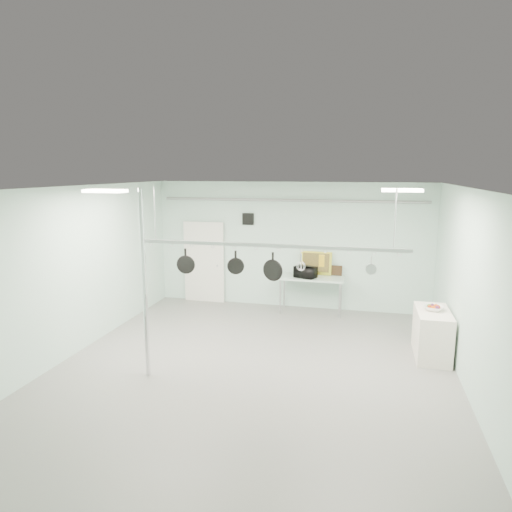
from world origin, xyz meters
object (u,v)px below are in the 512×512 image
(skillet_left, at_px, (186,261))
(chrome_pole, at_px, (144,285))
(skillet_right, at_px, (273,267))
(pot_rack, at_px, (267,244))
(coffee_canister, at_px, (314,274))
(fruit_bowl, at_px, (434,308))
(microwave, at_px, (306,272))
(skillet_mid, at_px, (236,262))
(side_cabinet, at_px, (432,334))
(prep_table, at_px, (311,280))

(skillet_left, bearing_deg, chrome_pole, -119.83)
(chrome_pole, height_order, skillet_right, chrome_pole)
(pot_rack, bearing_deg, coffee_canister, 81.61)
(pot_rack, relative_size, fruit_bowl, 13.34)
(microwave, relative_size, skillet_mid, 1.23)
(skillet_mid, bearing_deg, microwave, 61.59)
(side_cabinet, height_order, coffee_canister, coffee_canister)
(coffee_canister, bearing_deg, side_cabinet, -40.42)
(skillet_mid, bearing_deg, skillet_right, -13.47)
(coffee_canister, distance_m, skillet_right, 3.34)
(prep_table, relative_size, skillet_left, 3.41)
(side_cabinet, bearing_deg, fruit_bowl, 95.05)
(prep_table, bearing_deg, skillet_right, -95.24)
(side_cabinet, xyz_separation_m, skillet_left, (-4.48, -1.10, 1.40))
(chrome_pole, xyz_separation_m, skillet_left, (0.37, 0.90, 0.25))
(side_cabinet, xyz_separation_m, skillet_mid, (-3.53, -1.10, 1.43))
(microwave, bearing_deg, skillet_right, 108.54)
(pot_rack, bearing_deg, skillet_left, 180.00)
(coffee_canister, height_order, fruit_bowl, coffee_canister)
(prep_table, xyz_separation_m, side_cabinet, (2.55, -2.20, -0.38))
(skillet_left, distance_m, skillet_mid, 0.95)
(pot_rack, bearing_deg, skillet_right, 0.00)
(fruit_bowl, height_order, skillet_mid, skillet_mid)
(chrome_pole, distance_m, skillet_mid, 1.63)
(chrome_pole, bearing_deg, skillet_right, 24.26)
(side_cabinet, bearing_deg, skillet_mid, -162.67)
(chrome_pole, bearing_deg, skillet_mid, 34.20)
(side_cabinet, bearing_deg, coffee_canister, 139.58)
(microwave, distance_m, fruit_bowl, 3.37)
(side_cabinet, height_order, pot_rack, pot_rack)
(side_cabinet, xyz_separation_m, fruit_bowl, (-0.00, 0.03, 0.49))
(chrome_pole, relative_size, skillet_mid, 7.84)
(chrome_pole, relative_size, coffee_canister, 16.86)
(prep_table, height_order, side_cabinet, prep_table)
(skillet_left, xyz_separation_m, skillet_mid, (0.95, 0.00, 0.03))
(skillet_left, relative_size, skillet_mid, 1.15)
(pot_rack, xyz_separation_m, microwave, (0.27, 3.18, -1.19))
(skillet_mid, bearing_deg, chrome_pole, -159.27)
(chrome_pole, relative_size, pot_rack, 0.67)
(prep_table, distance_m, fruit_bowl, 3.35)
(microwave, relative_size, skillet_left, 1.07)
(skillet_left, bearing_deg, coffee_canister, 50.84)
(side_cabinet, height_order, microwave, microwave)
(fruit_bowl, bearing_deg, microwave, 142.47)
(fruit_bowl, bearing_deg, skillet_left, -165.82)
(pot_rack, xyz_separation_m, skillet_left, (-1.53, 0.00, -0.38))
(prep_table, bearing_deg, side_cabinet, -40.79)
(prep_table, distance_m, microwave, 0.27)
(skillet_mid, bearing_deg, prep_table, 60.06)
(microwave, bearing_deg, fruit_bowl, 164.19)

